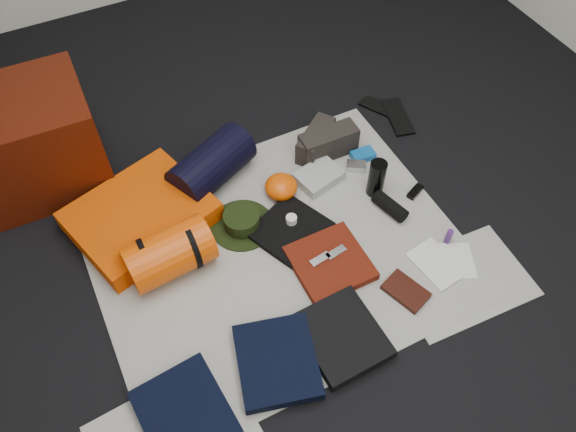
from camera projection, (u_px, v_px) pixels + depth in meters
name	position (u px, v px, depth m)	size (l,w,h in m)	color
floor	(278.00, 253.00, 2.56)	(4.50, 4.50, 0.02)	black
newspaper_mat	(278.00, 251.00, 2.55)	(1.60, 1.30, 0.01)	beige
newspaper_sheet_front_right	(461.00, 281.00, 2.46)	(0.58, 0.40, 0.00)	beige
red_cabinet	(31.00, 142.00, 2.62)	(0.60, 0.50, 0.50)	#491205
sleeping_pad	(141.00, 216.00, 2.60)	(0.60, 0.49, 0.11)	#E34902
stuff_sack	(169.00, 253.00, 2.41)	(0.22, 0.22, 0.37)	#DE4703
sack_strap_left	(147.00, 262.00, 2.38)	(0.22, 0.22, 0.03)	black
sack_strap_right	(191.00, 245.00, 2.44)	(0.22, 0.22, 0.03)	black
navy_duffel	(212.00, 165.00, 2.71)	(0.22, 0.22, 0.42)	black
boonie_brim	(242.00, 225.00, 2.63)	(0.30, 0.30, 0.01)	black
boonie_crown	(242.00, 220.00, 2.59)	(0.17, 0.17, 0.07)	black
hiking_boot_left	(316.00, 141.00, 2.87)	(0.27, 0.10, 0.13)	#2A2521
hiking_boot_right	(328.00, 143.00, 2.85)	(0.30, 0.11, 0.15)	#2A2521
flip_flop_left	(381.00, 108.00, 3.11)	(0.09, 0.24, 0.01)	black
flip_flop_right	(398.00, 117.00, 3.06)	(0.10, 0.28, 0.02)	black
trousers_navy_a	(185.00, 414.00, 2.08)	(0.31, 0.35, 0.06)	black
trousers_navy_b	(277.00, 362.00, 2.20)	(0.31, 0.35, 0.05)	black
trousers_charcoal	(342.00, 336.00, 2.27)	(0.30, 0.34, 0.05)	black
black_tshirt	(290.00, 230.00, 2.60)	(0.31, 0.29, 0.03)	black
red_shirt	(330.00, 263.00, 2.48)	(0.32, 0.32, 0.04)	#5B1709
orange_stuff_sack	(281.00, 187.00, 2.70)	(0.16, 0.16, 0.10)	#DE4703
first_aid_pouch	(319.00, 176.00, 2.78)	(0.22, 0.16, 0.05)	#99A198
water_bottle	(377.00, 178.00, 2.67)	(0.08, 0.08, 0.20)	black
speaker	(390.00, 206.00, 2.65)	(0.07, 0.07, 0.18)	black
compact_camera	(356.00, 166.00, 2.83)	(0.10, 0.06, 0.04)	silver
cyan_case	(363.00, 155.00, 2.87)	(0.12, 0.08, 0.04)	#105BA1
toiletry_purple	(448.00, 237.00, 2.54)	(0.03, 0.03, 0.09)	#441F65
toiletry_clear	(449.00, 237.00, 2.54)	(0.03, 0.03, 0.08)	#A8ADA8
paperback_book	(406.00, 291.00, 2.41)	(0.12, 0.19, 0.03)	black
map_booklet	(436.00, 264.00, 2.50)	(0.16, 0.23, 0.01)	silver
map_printout	(457.00, 261.00, 2.51)	(0.15, 0.19, 0.01)	silver
sunglasses	(415.00, 192.00, 2.74)	(0.10, 0.04, 0.02)	black
tape_roll	(291.00, 219.00, 2.59)	(0.05, 0.05, 0.04)	silver
energy_bar_a	(320.00, 259.00, 2.46)	(0.10, 0.04, 0.01)	silver
energy_bar_b	(336.00, 253.00, 2.48)	(0.10, 0.04, 0.01)	silver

